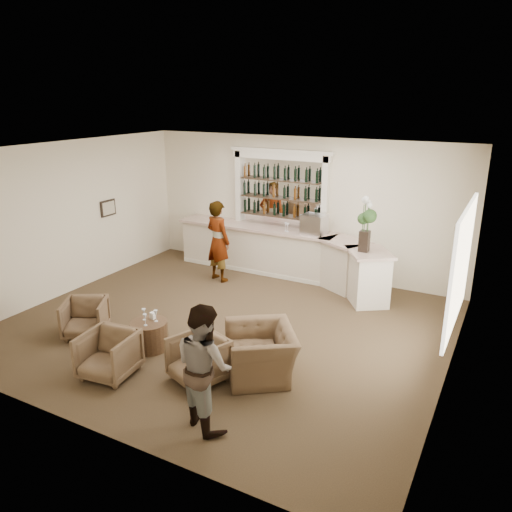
{
  "coord_description": "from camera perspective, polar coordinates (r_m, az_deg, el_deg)",
  "views": [
    {
      "loc": [
        4.6,
        -7.37,
        4.24
      ],
      "look_at": [
        0.18,
        0.9,
        1.17
      ],
      "focal_mm": 35.0,
      "sensor_mm": 36.0,
      "label": 1
    }
  ],
  "objects": [
    {
      "name": "armchair_left",
      "position": [
        9.68,
        -18.94,
        -6.69
      ],
      "size": [
        1.01,
        1.02,
        0.69
      ],
      "primitive_type": "imported",
      "rotation": [
        0.0,
        0.0,
        0.53
      ],
      "color": "brown",
      "rests_on": "ground"
    },
    {
      "name": "flower_vase",
      "position": [
        10.35,
        12.43,
        3.96
      ],
      "size": [
        0.3,
        0.3,
        1.15
      ],
      "color": "black",
      "rests_on": "bar_counter"
    },
    {
      "name": "wine_glass_bar_left",
      "position": [
        11.8,
        3.43,
        3.36
      ],
      "size": [
        0.07,
        0.07,
        0.21
      ],
      "primitive_type": null,
      "color": "white",
      "rests_on": "bar_counter"
    },
    {
      "name": "wine_glass_tbl_b",
      "position": [
        8.79,
        -11.38,
        -6.72
      ],
      "size": [
        0.07,
        0.07,
        0.21
      ],
      "primitive_type": null,
      "color": "white",
      "rests_on": "cocktail_table"
    },
    {
      "name": "room_shell",
      "position": [
        9.42,
        -0.64,
        6.45
      ],
      "size": [
        8.04,
        7.02,
        3.32
      ],
      "color": "#EFE2C6",
      "rests_on": "ground"
    },
    {
      "name": "espresso_machine",
      "position": [
        11.56,
        6.67,
        3.6
      ],
      "size": [
        0.56,
        0.49,
        0.46
      ],
      "primitive_type": "cube",
      "rotation": [
        0.0,
        0.0,
        -0.09
      ],
      "color": "silver",
      "rests_on": "bar_counter"
    },
    {
      "name": "wine_glass_bar_right",
      "position": [
        11.75,
        3.64,
        3.29
      ],
      "size": [
        0.07,
        0.07,
        0.21
      ],
      "primitive_type": null,
      "color": "white",
      "rests_on": "bar_counter"
    },
    {
      "name": "bar_counter",
      "position": [
        11.99,
        3.28,
        0.25
      ],
      "size": [
        5.72,
        1.8,
        1.14
      ],
      "color": "silver",
      "rests_on": "ground"
    },
    {
      "name": "wine_glass_tbl_c",
      "position": [
        8.68,
        -12.56,
        -7.13
      ],
      "size": [
        0.07,
        0.07,
        0.21
      ],
      "primitive_type": null,
      "color": "white",
      "rests_on": "cocktail_table"
    },
    {
      "name": "napkin_holder",
      "position": [
        8.92,
        -11.72,
        -6.68
      ],
      "size": [
        0.08,
        0.08,
        0.12
      ],
      "primitive_type": "cube",
      "color": "white",
      "rests_on": "cocktail_table"
    },
    {
      "name": "armchair_center",
      "position": [
        8.24,
        -16.49,
        -10.75
      ],
      "size": [
        0.87,
        0.89,
        0.73
      ],
      "primitive_type": "imported",
      "rotation": [
        0.0,
        0.0,
        0.12
      ],
      "color": "brown",
      "rests_on": "ground"
    },
    {
      "name": "cocktail_table",
      "position": [
        8.94,
        -12.06,
        -8.83
      ],
      "size": [
        0.64,
        0.64,
        0.5
      ],
      "primitive_type": "cylinder",
      "color": "brown",
      "rests_on": "ground"
    },
    {
      "name": "ground",
      "position": [
        9.67,
        -3.49,
        -7.94
      ],
      "size": [
        8.0,
        8.0,
        0.0
      ],
      "primitive_type": "plane",
      "color": "brown",
      "rests_on": "ground"
    },
    {
      "name": "guest",
      "position": [
        6.67,
        -5.95,
        -12.41
      ],
      "size": [
        1.04,
        0.96,
        1.73
      ],
      "primitive_type": "imported",
      "rotation": [
        0.0,
        0.0,
        2.69
      ],
      "color": "gray",
      "rests_on": "ground"
    },
    {
      "name": "armchair_far",
      "position": [
        7.94,
        0.56,
        -10.96
      ],
      "size": [
        1.52,
        1.55,
        0.76
      ],
      "primitive_type": "imported",
      "rotation": [
        0.0,
        0.0,
        -0.93
      ],
      "color": "brown",
      "rests_on": "ground"
    },
    {
      "name": "sommelier",
      "position": [
        11.68,
        -4.35,
        1.71
      ],
      "size": [
        0.8,
        0.64,
        1.92
      ],
      "primitive_type": "imported",
      "rotation": [
        0.0,
        0.0,
        2.84
      ],
      "color": "gray",
      "rests_on": "ground"
    },
    {
      "name": "wine_glass_tbl_a",
      "position": [
        8.88,
        -12.69,
        -6.53
      ],
      "size": [
        0.07,
        0.07,
        0.21
      ],
      "primitive_type": null,
      "color": "white",
      "rests_on": "cocktail_table"
    },
    {
      "name": "back_bar_alcove",
      "position": [
        12.13,
        2.78,
        7.58
      ],
      "size": [
        2.64,
        0.25,
        3.0
      ],
      "color": "white",
      "rests_on": "ground"
    },
    {
      "name": "armchair_right",
      "position": [
        7.85,
        -6.56,
        -11.66
      ],
      "size": [
        1.0,
        1.01,
        0.72
      ],
      "primitive_type": "imported",
      "rotation": [
        0.0,
        0.0,
        -0.37
      ],
      "color": "brown",
      "rests_on": "ground"
    }
  ]
}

